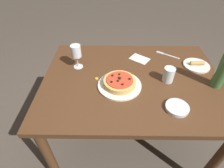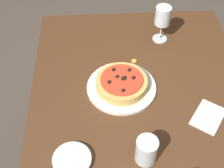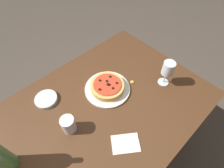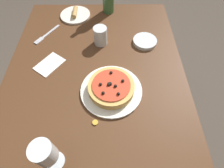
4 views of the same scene
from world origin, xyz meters
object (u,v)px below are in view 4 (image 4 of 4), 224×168
Objects in this scene: bottle_cap at (95,122)px; dinner_plate at (111,90)px; dining_table at (97,86)px; side_bowl at (145,41)px; water_cup at (100,36)px; pizza at (111,87)px; side_plate at (75,15)px; wine_glass at (45,153)px; fork at (46,35)px.

dinner_plate is at bearing 156.30° from bottle_cap.
side_bowl is (-0.23, 0.27, 0.11)m from dining_table.
bottle_cap is (0.48, -0.01, -0.05)m from water_cup.
pizza is (0.00, -0.00, 0.03)m from dinner_plate.
dining_table is 0.52m from side_plate.
water_cup is at bearing 33.86° from side_plate.
dinner_plate is at bearing 9.95° from water_cup.
pizza is at bearing 156.30° from bottle_cap.
wine_glass reaches higher than water_cup.
fork is at bearing -149.98° from bottle_cap.
side_bowl is (-0.32, 0.19, 0.00)m from dinner_plate.
wine_glass is 1.02× the size of fork.
wine_glass is 0.24m from bottle_cap.
side_bowl reaches higher than dining_table.
side_bowl is (-0.63, 0.40, -0.12)m from wine_glass.
side_bowl reaches higher than bottle_cap.
dinner_plate is 0.55m from fork.
wine_glass is 0.65m from water_cup.
dinner_plate is at bearing 158.86° from pizza.
fork is at bearing -38.70° from side_plate.
pizza reaches higher than bottle_cap.
side_plate is at bearing -178.62° from wine_glass.
wine_glass reaches higher than side_plate.
bottle_cap is (0.48, -0.26, -0.01)m from side_bowl.
wine_glass is (0.30, -0.21, 0.09)m from pizza.
pizza is 1.57× the size of side_bowl.
side_bowl is at bearing 130.15° from dining_table.
pizza is (0.09, 0.08, 0.13)m from dining_table.
dinner_plate is 1.60× the size of wine_glass.
water_cup reaches higher than side_plate.
pizza reaches higher than dinner_plate.
side_plate is (-0.89, -0.02, -0.12)m from wine_glass.
dining_table is at bearing 17.07° from side_plate.
water_cup reaches higher than side_bowl.
dining_table is 6.43× the size of side_plate.
dinner_plate is 0.33m from water_cup.
water_cup is 0.76× the size of side_bowl.
wine_glass is 0.93× the size of side_plate.
water_cup is (-0.32, -0.06, 0.05)m from dinner_plate.
fork is (-0.69, -0.18, -0.13)m from wine_glass.
side_bowl is at bearing 149.13° from dinner_plate.
dinner_plate reaches higher than dining_table.
side_plate is (-0.58, -0.23, -0.02)m from pizza.
water_cup is at bearing -90.21° from side_bowl.
side_plate is (-0.49, -0.15, 0.11)m from dining_table.
fork is at bearing -165.82° from wine_glass.
water_cup is (-0.23, 0.02, 0.15)m from dining_table.
wine_glass is at bearing -43.27° from bottle_cap.
pizza is 8.74× the size of bottle_cap.
pizza is 0.17m from bottle_cap.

